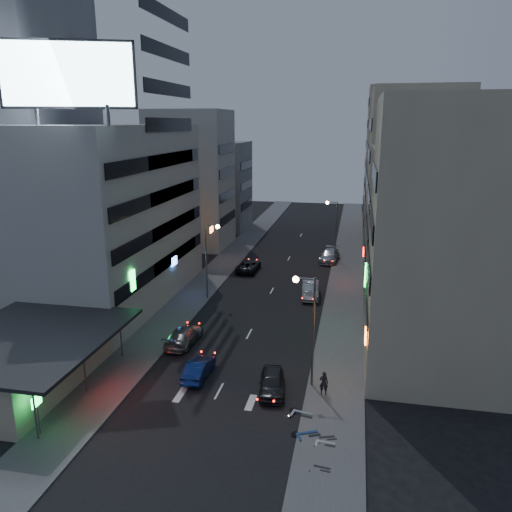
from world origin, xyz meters
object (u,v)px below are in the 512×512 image
(road_car_blue, at_px, (199,369))
(person, at_px, (324,383))
(parked_car_right_far, at_px, (330,256))
(road_car_silver, at_px, (184,336))
(scooter_black_a, at_px, (332,460))
(parked_car_right_near, at_px, (272,382))
(parked_car_right_mid, at_px, (310,290))
(scooter_black_b, at_px, (335,428))
(scooter_silver_a, at_px, (336,435))
(parked_car_left, at_px, (249,266))
(scooter_silver_b, at_px, (314,406))
(scooter_blue, at_px, (318,421))

(road_car_blue, distance_m, person, 9.24)
(parked_car_right_far, distance_m, road_car_blue, 34.76)
(road_car_silver, bearing_deg, scooter_black_a, 136.79)
(parked_car_right_near, relative_size, road_car_blue, 1.02)
(road_car_silver, relative_size, person, 3.05)
(parked_car_right_mid, bearing_deg, scooter_black_b, -86.49)
(scooter_silver_a, distance_m, scooter_black_b, 0.73)
(road_car_blue, distance_m, scooter_black_b, 11.52)
(parked_car_left, height_order, person, person)
(road_car_blue, xyz_separation_m, scooter_silver_a, (10.31, -6.08, -0.04))
(parked_car_right_far, height_order, scooter_black_b, parked_car_right_far)
(parked_car_left, xyz_separation_m, parked_car_right_far, (9.78, 6.61, 0.08))
(parked_car_right_mid, relative_size, scooter_silver_b, 2.42)
(road_car_silver, height_order, person, person)
(parked_car_left, bearing_deg, road_car_silver, 89.80)
(scooter_blue, bearing_deg, scooter_black_b, -130.63)
(scooter_silver_a, bearing_deg, scooter_black_a, -178.73)
(parked_car_right_mid, height_order, scooter_silver_a, parked_car_right_mid)
(road_car_silver, relative_size, scooter_silver_b, 2.49)
(parked_car_right_mid, relative_size, scooter_black_b, 3.02)
(parked_car_left, xyz_separation_m, scooter_silver_a, (12.49, -33.40, -0.08))
(person, relative_size, scooter_silver_a, 0.98)
(parked_car_right_far, height_order, person, person)
(scooter_silver_a, bearing_deg, road_car_blue, 64.19)
(parked_car_right_far, xyz_separation_m, scooter_black_b, (2.60, -39.28, -0.18))
(parked_car_left, xyz_separation_m, scooter_black_b, (12.38, -32.68, -0.10))
(road_car_silver, xyz_separation_m, scooter_silver_b, (11.80, -8.62, 0.00))
(road_car_silver, bearing_deg, road_car_blue, 122.52)
(parked_car_right_far, xyz_separation_m, road_car_blue, (-7.59, -33.92, -0.11))
(person, xyz_separation_m, scooter_silver_b, (-0.41, -2.63, -0.21))
(scooter_silver_b, bearing_deg, person, 3.97)
(scooter_silver_a, relative_size, scooter_black_b, 1.05)
(person, distance_m, scooter_silver_a, 5.45)
(parked_car_right_near, relative_size, person, 2.55)
(scooter_silver_a, xyz_separation_m, scooter_blue, (-1.17, 1.02, 0.10))
(parked_car_right_mid, height_order, scooter_silver_b, parked_car_right_mid)
(parked_car_right_far, distance_m, scooter_blue, 39.01)
(parked_car_right_far, bearing_deg, road_car_silver, -104.90)
(parked_car_right_near, bearing_deg, road_car_blue, 162.02)
(road_car_blue, relative_size, person, 2.49)
(scooter_blue, height_order, scooter_black_b, scooter_blue)
(parked_car_left, bearing_deg, parked_car_right_far, -144.04)
(scooter_black_b, bearing_deg, scooter_black_a, 160.21)
(parked_car_right_far, distance_m, person, 34.71)
(scooter_black_a, height_order, scooter_black_b, scooter_black_b)
(person, distance_m, scooter_black_a, 7.67)
(scooter_black_a, bearing_deg, parked_car_left, 26.80)
(scooter_black_b, bearing_deg, scooter_blue, 54.90)
(parked_car_left, relative_size, person, 3.11)
(scooter_silver_a, height_order, scooter_blue, scooter_blue)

